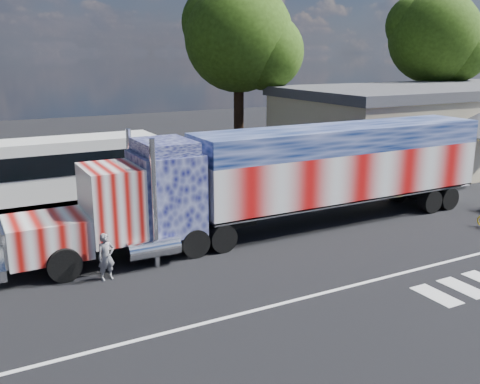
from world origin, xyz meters
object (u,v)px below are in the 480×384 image
coach_bus (37,174)px  tree_ne_a (241,38)px  woman (106,257)px  tree_far_ne (436,38)px  semi_truck (292,175)px

coach_bus → tree_ne_a: tree_ne_a is taller
woman → tree_far_ne: bearing=17.0°
woman → tree_far_ne: (31.00, 15.17, 7.70)m
tree_ne_a → coach_bus: bearing=-155.6°
tree_far_ne → tree_ne_a: tree_far_ne is taller
coach_bus → semi_truck: bearing=-41.8°
woman → tree_ne_a: bearing=40.8°
tree_far_ne → tree_ne_a: bearing=175.5°
semi_truck → woman: bearing=-168.7°
coach_bus → woman: 9.95m
tree_ne_a → tree_far_ne: bearing=-4.5°
semi_truck → tree_ne_a: 16.89m
coach_bus → tree_ne_a: bearing=24.4°
woman → tree_far_ne: tree_far_ne is taller
woman → coach_bus: bearing=85.1°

